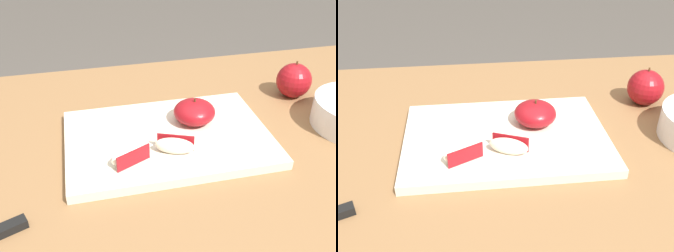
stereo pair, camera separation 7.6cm
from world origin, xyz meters
TOP-DOWN VIEW (x-y plane):
  - dining_table at (0.00, 0.00)m, footprint 1.20×0.81m
  - cutting_board at (-0.05, 0.01)m, footprint 0.40×0.27m
  - apple_half_skin_up at (0.02, 0.05)m, footprint 0.09×0.09m
  - apple_wedge_front at (-0.13, -0.06)m, footprint 0.08×0.05m
  - apple_wedge_right at (-0.05, -0.05)m, footprint 0.08×0.05m
  - whole_apple_red_delicious at (0.29, 0.13)m, footprint 0.08×0.08m

SIDE VIEW (x-z plane):
  - dining_table at x=0.00m, z-range 0.27..1.04m
  - cutting_board at x=-0.05m, z-range 0.77..0.79m
  - apple_wedge_front at x=-0.13m, z-range 0.79..0.82m
  - apple_wedge_right at x=-0.05m, z-range 0.79..0.82m
  - whole_apple_red_delicious at x=0.29m, z-range 0.77..0.86m
  - apple_half_skin_up at x=0.02m, z-range 0.79..0.84m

